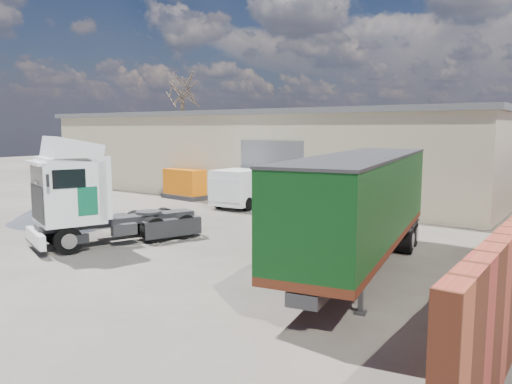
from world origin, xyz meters
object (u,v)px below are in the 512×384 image
Objects in this scene: bare_tree at (182,86)px; tractor_unit at (90,200)px; box_trailer at (362,201)px; orange_skip at (188,185)px; panel_van at (248,186)px.

bare_tree is 1.54× the size of tractor_unit.
bare_tree is at bearing 132.55° from box_trailer.
bare_tree is at bearing 146.47° from tractor_unit.
orange_skip is (-5.55, 11.07, -0.89)m from tractor_unit.
bare_tree is 0.90× the size of box_trailer.
bare_tree is 31.85m from box_trailer.
panel_van is 1.69× the size of orange_skip.
tractor_unit reaches higher than box_trailer.
tractor_unit is at bearing -176.00° from box_trailer.
orange_skip is at bearing 139.65° from box_trailer.
bare_tree is at bearing 141.15° from panel_van.
box_trailer reaches higher than orange_skip.
tractor_unit is 12.42m from orange_skip.
box_trailer is 3.50× the size of orange_skip.
panel_van is at bearing 130.26° from box_trailer.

